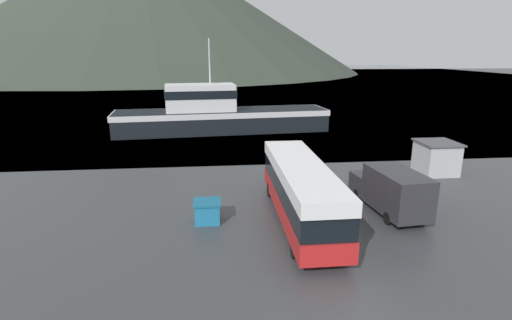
# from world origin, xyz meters

# --- Properties ---
(ground_plane) EXTENTS (400.00, 400.00, 0.00)m
(ground_plane) POSITION_xyz_m (0.00, 0.00, 0.00)
(ground_plane) COLOR #383A3D
(water_surface) EXTENTS (240.00, 240.00, 0.00)m
(water_surface) POSITION_xyz_m (0.00, 139.98, 0.00)
(water_surface) COLOR slate
(water_surface) RESTS_ON ground
(hill_backdrop) EXTENTS (195.80, 195.80, 60.04)m
(hill_backdrop) POSITION_xyz_m (-36.27, 185.90, 30.02)
(hill_backdrop) COLOR #333D33
(hill_backdrop) RESTS_ON ground
(tour_bus) EXTENTS (2.54, 11.60, 3.28)m
(tour_bus) POSITION_xyz_m (0.25, 8.53, 1.84)
(tour_bus) COLOR red
(tour_bus) RESTS_ON ground
(delivery_van) EXTENTS (2.78, 6.28, 2.64)m
(delivery_van) POSITION_xyz_m (5.75, 9.18, 1.38)
(delivery_van) COLOR #2D2D33
(delivery_van) RESTS_ON ground
(fishing_boat) EXTENTS (25.05, 7.85, 10.55)m
(fishing_boat) POSITION_xyz_m (-4.00, 34.80, 2.04)
(fishing_boat) COLOR black
(fishing_boat) RESTS_ON water_surface
(storage_bin) EXTENTS (1.47, 1.43, 1.22)m
(storage_bin) POSITION_xyz_m (-4.86, 8.87, 0.62)
(storage_bin) COLOR teal
(storage_bin) RESTS_ON ground
(dock_kiosk) EXTENTS (2.80, 3.03, 2.48)m
(dock_kiosk) POSITION_xyz_m (12.55, 16.29, 1.25)
(dock_kiosk) COLOR #B2B2B7
(dock_kiosk) RESTS_ON ground
(small_boat) EXTENTS (6.51, 2.22, 0.91)m
(small_boat) POSITION_xyz_m (3.40, 42.92, 0.46)
(small_boat) COLOR black
(small_boat) RESTS_ON water_surface
(mooring_bollard) EXTENTS (0.37, 0.37, 0.93)m
(mooring_bollard) POSITION_xyz_m (2.39, 18.54, 0.50)
(mooring_bollard) COLOR #B29919
(mooring_bollard) RESTS_ON ground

